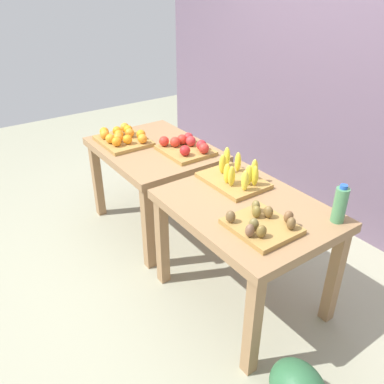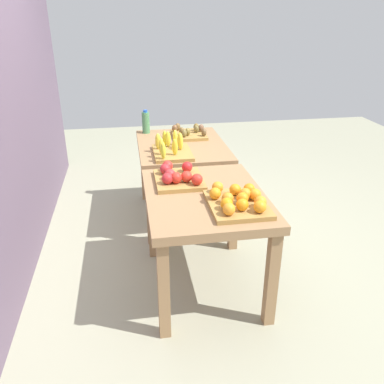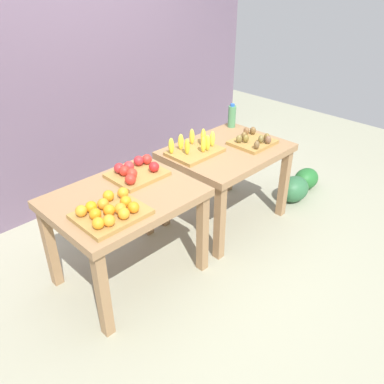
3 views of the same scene
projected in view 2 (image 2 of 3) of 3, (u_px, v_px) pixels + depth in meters
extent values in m
plane|color=#999A80|center=(192.00, 245.00, 3.50)|extent=(8.00, 8.00, 0.00)
cube|color=#97724B|center=(205.00, 198.00, 2.70)|extent=(1.04, 0.80, 0.06)
cube|color=#97724B|center=(272.00, 279.00, 2.50)|extent=(0.07, 0.07, 0.69)
cube|color=#97724B|center=(234.00, 212.00, 3.32)|extent=(0.07, 0.07, 0.69)
cube|color=#97724B|center=(164.00, 290.00, 2.40)|extent=(0.07, 0.07, 0.69)
cube|color=#97724B|center=(152.00, 219.00, 3.22)|extent=(0.07, 0.07, 0.69)
cube|color=#97724B|center=(182.00, 147.00, 3.71)|extent=(1.04, 0.80, 0.06)
cube|color=#97724B|center=(228.00, 202.00, 3.50)|extent=(0.07, 0.07, 0.69)
cube|color=#97724B|center=(207.00, 165.00, 4.33)|extent=(0.07, 0.07, 0.69)
cube|color=#97724B|center=(151.00, 208.00, 3.40)|extent=(0.07, 0.07, 0.69)
cube|color=#97724B|center=(144.00, 169.00, 4.22)|extent=(0.07, 0.07, 0.69)
cube|color=#A67D3E|center=(237.00, 204.00, 2.51)|extent=(0.44, 0.36, 0.03)
sphere|color=orange|center=(242.00, 198.00, 2.47)|extent=(0.11, 0.11, 0.08)
sphere|color=orange|center=(227.00, 204.00, 2.40)|extent=(0.09, 0.09, 0.08)
sphere|color=orange|center=(235.00, 190.00, 2.59)|extent=(0.10, 0.10, 0.08)
sphere|color=orange|center=(242.00, 205.00, 2.39)|extent=(0.10, 0.10, 0.08)
sphere|color=orange|center=(228.00, 198.00, 2.47)|extent=(0.09, 0.09, 0.08)
sphere|color=orange|center=(260.00, 202.00, 2.42)|extent=(0.10, 0.10, 0.08)
sphere|color=orange|center=(229.00, 209.00, 2.34)|extent=(0.09, 0.09, 0.08)
sphere|color=orange|center=(260.00, 207.00, 2.37)|extent=(0.09, 0.09, 0.08)
sphere|color=orange|center=(245.00, 194.00, 2.53)|extent=(0.09, 0.09, 0.08)
sphere|color=orange|center=(249.00, 189.00, 2.60)|extent=(0.10, 0.10, 0.08)
sphere|color=orange|center=(215.00, 193.00, 2.54)|extent=(0.11, 0.11, 0.08)
sphere|color=orange|center=(218.00, 187.00, 2.63)|extent=(0.10, 0.10, 0.08)
sphere|color=orange|center=(255.00, 194.00, 2.52)|extent=(0.09, 0.09, 0.08)
cube|color=#A67D3E|center=(179.00, 180.00, 2.88)|extent=(0.40, 0.34, 0.03)
sphere|color=red|center=(197.00, 179.00, 2.74)|extent=(0.10, 0.10, 0.08)
sphere|color=red|center=(168.00, 166.00, 2.98)|extent=(0.09, 0.09, 0.08)
sphere|color=red|center=(165.00, 169.00, 2.92)|extent=(0.11, 0.11, 0.08)
sphere|color=red|center=(187.00, 167.00, 2.96)|extent=(0.11, 0.11, 0.08)
sphere|color=red|center=(170.00, 174.00, 2.82)|extent=(0.09, 0.09, 0.08)
sphere|color=red|center=(176.00, 178.00, 2.77)|extent=(0.09, 0.09, 0.08)
sphere|color=red|center=(187.00, 177.00, 2.79)|extent=(0.11, 0.11, 0.08)
sphere|color=red|center=(167.00, 179.00, 2.75)|extent=(0.11, 0.11, 0.08)
cube|color=#A67D3E|center=(172.00, 153.00, 3.42)|extent=(0.44, 0.32, 0.03)
ellipsoid|color=yellow|center=(175.00, 147.00, 3.29)|extent=(0.06, 0.06, 0.14)
ellipsoid|color=yellow|center=(161.00, 146.00, 3.31)|extent=(0.06, 0.06, 0.14)
ellipsoid|color=yellow|center=(158.00, 141.00, 3.44)|extent=(0.04, 0.05, 0.14)
ellipsoid|color=yellow|center=(163.00, 151.00, 3.21)|extent=(0.05, 0.05, 0.14)
ellipsoid|color=yellow|center=(180.00, 140.00, 3.46)|extent=(0.05, 0.06, 0.14)
ellipsoid|color=yellow|center=(181.00, 142.00, 3.42)|extent=(0.05, 0.05, 0.14)
ellipsoid|color=yellow|center=(168.00, 139.00, 3.49)|extent=(0.07, 0.07, 0.14)
ellipsoid|color=yellow|center=(175.00, 137.00, 3.54)|extent=(0.05, 0.05, 0.14)
ellipsoid|color=yellow|center=(165.00, 138.00, 3.51)|extent=(0.05, 0.05, 0.14)
cube|color=#A67D3E|center=(189.00, 135.00, 3.91)|extent=(0.36, 0.32, 0.03)
ellipsoid|color=brown|center=(201.00, 128.00, 3.95)|extent=(0.07, 0.07, 0.07)
ellipsoid|color=brown|center=(182.00, 131.00, 3.85)|extent=(0.06, 0.06, 0.07)
ellipsoid|color=olive|center=(196.00, 129.00, 3.91)|extent=(0.07, 0.07, 0.07)
ellipsoid|color=brown|center=(178.00, 127.00, 3.98)|extent=(0.06, 0.07, 0.07)
ellipsoid|color=olive|center=(188.00, 132.00, 3.82)|extent=(0.06, 0.06, 0.07)
ellipsoid|color=brown|center=(196.00, 127.00, 3.98)|extent=(0.06, 0.06, 0.07)
ellipsoid|color=brown|center=(175.00, 128.00, 3.93)|extent=(0.06, 0.06, 0.07)
ellipsoid|color=olive|center=(184.00, 133.00, 3.77)|extent=(0.07, 0.07, 0.07)
ellipsoid|color=brown|center=(204.00, 132.00, 3.80)|extent=(0.07, 0.07, 0.07)
cylinder|color=#4C8C59|center=(146.00, 123.00, 3.98)|extent=(0.08, 0.08, 0.21)
cylinder|color=blue|center=(145.00, 111.00, 3.93)|extent=(0.04, 0.04, 0.02)
ellipsoid|color=#24682C|center=(190.00, 165.00, 4.96)|extent=(0.32, 0.25, 0.23)
ellipsoid|color=#2D653C|center=(197.00, 173.00, 4.68)|extent=(0.38, 0.33, 0.27)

